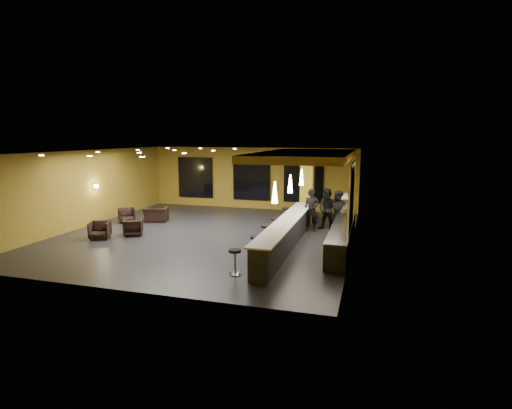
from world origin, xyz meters
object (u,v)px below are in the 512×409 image
(bar_stool_3, at_px, (275,225))
(column, at_px, (307,186))
(pendant_1, at_px, (290,184))
(staff_a, at_px, (311,210))
(armchair_b, at_px, (133,227))
(bar_stool_1, at_px, (256,245))
(bar_stool_2, at_px, (266,233))
(bar_stool_4, at_px, (286,214))
(bar_stool_0, at_px, (235,259))
(staff_b, at_px, (328,210))
(staff_c, at_px, (338,210))
(armchair_a, at_px, (100,230))
(pendant_2, at_px, (302,177))
(armchair_d, at_px, (156,214))
(pendant_0, at_px, (275,192))
(armchair_c, at_px, (127,215))
(bar_counter, at_px, (287,234))
(prep_counter, at_px, (342,236))

(bar_stool_3, bearing_deg, column, 74.23)
(pendant_1, bearing_deg, staff_a, 77.76)
(armchair_b, bearing_deg, bar_stool_1, 136.49)
(bar_stool_2, distance_m, bar_stool_4, 3.65)
(pendant_1, relative_size, bar_stool_0, 0.89)
(pendant_1, xyz_separation_m, bar_stool_1, (-0.69, -2.29, -1.84))
(armchair_b, relative_size, bar_stool_0, 0.98)
(staff_b, xyz_separation_m, staff_c, (0.43, 0.27, -0.05))
(staff_a, xyz_separation_m, bar_stool_4, (-1.28, 0.72, -0.39))
(armchair_b, bearing_deg, armchair_a, 14.50)
(pendant_2, xyz_separation_m, bar_stool_0, (-0.87, -6.46, -1.85))
(bar_stool_2, bearing_deg, armchair_a, -173.30)
(pendant_1, relative_size, bar_stool_1, 0.88)
(armchair_a, distance_m, bar_stool_0, 7.17)
(column, distance_m, armchair_d, 7.48)
(bar_stool_0, bearing_deg, pendant_0, 59.32)
(armchair_c, bearing_deg, bar_stool_0, -76.60)
(bar_stool_2, bearing_deg, bar_counter, 9.19)
(armchair_a, relative_size, bar_stool_4, 0.92)
(bar_stool_3, bearing_deg, armchair_c, 176.03)
(pendant_2, relative_size, armchair_d, 0.64)
(bar_counter, xyz_separation_m, pendant_1, (0.00, 0.50, 1.85))
(pendant_2, relative_size, staff_c, 0.40)
(armchair_d, bearing_deg, staff_a, 163.67)
(staff_c, bearing_deg, armchair_c, 169.66)
(pendant_0, distance_m, staff_a, 5.03)
(pendant_2, xyz_separation_m, armchair_a, (-7.58, -3.93, -1.99))
(staff_b, bearing_deg, staff_a, -133.72)
(bar_stool_4, bearing_deg, staff_a, -29.23)
(column, distance_m, armchair_a, 9.48)
(prep_counter, distance_m, bar_stool_1, 3.54)
(pendant_0, xyz_separation_m, bar_stool_3, (-0.85, 3.60, -1.88))
(pendant_0, height_order, bar_stool_0, pendant_0)
(prep_counter, relative_size, staff_b, 3.23)
(pendant_2, bearing_deg, prep_counter, -51.34)
(staff_a, xyz_separation_m, bar_stool_3, (-1.35, -1.20, -0.47))
(armchair_c, height_order, bar_stool_4, bar_stool_4)
(armchair_c, relative_size, bar_stool_1, 0.96)
(bar_stool_3, xyz_separation_m, bar_stool_4, (0.06, 1.92, 0.08))
(pendant_2, xyz_separation_m, bar_stool_1, (-0.69, -4.79, -1.84))
(column, distance_m, bar_stool_4, 1.79)
(column, height_order, pendant_2, column)
(pendant_1, relative_size, pendant_2, 1.00)
(column, distance_m, bar_stool_2, 4.94)
(column, relative_size, pendant_2, 5.00)
(pendant_0, xyz_separation_m, bar_stool_1, (-0.69, 0.21, -1.84))
(column, relative_size, bar_stool_2, 4.28)
(column, xyz_separation_m, armchair_a, (-7.58, -5.53, -1.39))
(armchair_d, bearing_deg, bar_stool_2, 138.78)
(column, bearing_deg, bar_stool_0, -96.13)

